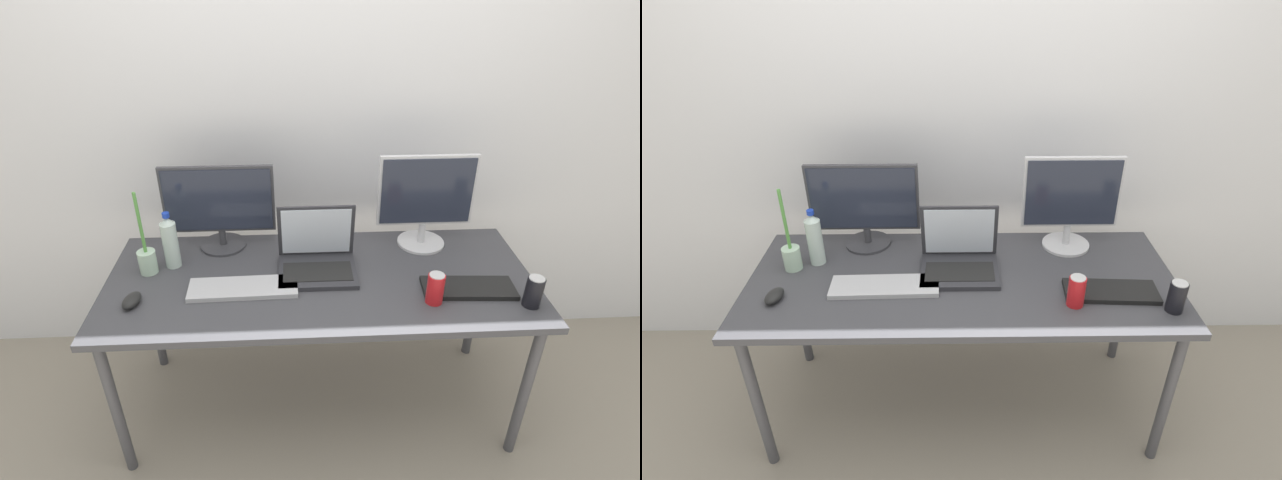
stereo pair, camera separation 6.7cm
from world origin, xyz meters
The scene contains 13 objects.
ground_plane centered at (0.00, 0.00, 0.00)m, with size 16.00×16.00×0.00m, color gray.
wall_back centered at (0.00, 0.59, 1.30)m, with size 7.00×0.08×2.60m, color silver.
work_desk centered at (0.00, 0.00, 0.68)m, with size 1.76×0.74×0.74m.
monitor_left centered at (-0.43, 0.28, 0.95)m, with size 0.49×0.21×0.39m.
monitor_center centered at (0.48, 0.25, 0.97)m, with size 0.43×0.21×0.43m.
laptop_silver centered at (-0.01, 0.07, 0.80)m, with size 0.33×0.26×0.27m.
keyboard_main centered at (0.59, -0.12, 0.75)m, with size 0.37×0.15×0.02m, color black.
keyboard_aux centered at (-0.31, -0.07, 0.75)m, with size 0.43×0.14×0.02m, color #B2B2B7.
mouse_by_keyboard centered at (-0.73, -0.15, 0.76)m, with size 0.06×0.10×0.04m, color black.
water_bottle centered at (-0.62, 0.13, 0.86)m, with size 0.07×0.07×0.25m.
soda_can_near_keyboard centered at (0.43, -0.19, 0.80)m, with size 0.07×0.07×0.13m.
soda_can_by_laptop centered at (0.80, -0.23, 0.80)m, with size 0.07×0.07×0.13m.
bamboo_vase centered at (-0.72, 0.08, 0.81)m, with size 0.08×0.08×0.37m.
Camera 1 is at (-0.09, -1.71, 1.92)m, focal length 28.00 mm.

